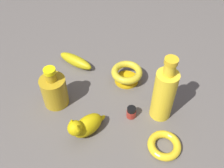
{
  "coord_description": "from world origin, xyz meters",
  "views": [
    {
      "loc": [
        -0.6,
        -0.02,
        0.7
      ],
      "look_at": [
        0.0,
        0.0,
        0.06
      ],
      "focal_mm": 40.62,
      "sensor_mm": 36.0,
      "label": 1
    }
  ],
  "objects_px": {
    "bowl": "(127,74)",
    "banana": "(76,61)",
    "cat_figurine": "(85,126)",
    "bottle_short": "(54,90)",
    "bottle_tall": "(164,94)",
    "nail_polish_jar": "(131,112)",
    "bangle": "(164,145)"
  },
  "relations": [
    {
      "from": "cat_figurine",
      "to": "bowl",
      "type": "relative_size",
      "value": 0.97
    },
    {
      "from": "bottle_short",
      "to": "nail_polish_jar",
      "type": "distance_m",
      "value": 0.27
    },
    {
      "from": "cat_figurine",
      "to": "nail_polish_jar",
      "type": "height_order",
      "value": "cat_figurine"
    },
    {
      "from": "bangle",
      "to": "banana",
      "type": "bearing_deg",
      "value": 41.38
    },
    {
      "from": "cat_figurine",
      "to": "bowl",
      "type": "distance_m",
      "value": 0.27
    },
    {
      "from": "bottle_short",
      "to": "bowl",
      "type": "xyz_separation_m",
      "value": [
        0.11,
        -0.25,
        -0.02
      ]
    },
    {
      "from": "nail_polish_jar",
      "to": "bangle",
      "type": "relative_size",
      "value": 0.41
    },
    {
      "from": "bangle",
      "to": "bottle_tall",
      "type": "bearing_deg",
      "value": 0.49
    },
    {
      "from": "bowl",
      "to": "nail_polish_jar",
      "type": "distance_m",
      "value": 0.17
    },
    {
      "from": "bottle_tall",
      "to": "bowl",
      "type": "height_order",
      "value": "bottle_tall"
    },
    {
      "from": "bowl",
      "to": "bottle_tall",
      "type": "bearing_deg",
      "value": -143.34
    },
    {
      "from": "cat_figurine",
      "to": "bottle_short",
      "type": "bearing_deg",
      "value": 43.4
    },
    {
      "from": "bowl",
      "to": "nail_polish_jar",
      "type": "xyz_separation_m",
      "value": [
        -0.17,
        -0.02,
        -0.02
      ]
    },
    {
      "from": "bottle_tall",
      "to": "nail_polish_jar",
      "type": "height_order",
      "value": "bottle_tall"
    },
    {
      "from": "bottle_short",
      "to": "cat_figurine",
      "type": "bearing_deg",
      "value": -136.6
    },
    {
      "from": "nail_polish_jar",
      "to": "banana",
      "type": "bearing_deg",
      "value": 41.66
    },
    {
      "from": "bottle_tall",
      "to": "bottle_short",
      "type": "height_order",
      "value": "bottle_tall"
    },
    {
      "from": "banana",
      "to": "bottle_tall",
      "type": "bearing_deg",
      "value": 175.27
    },
    {
      "from": "cat_figurine",
      "to": "bangle",
      "type": "relative_size",
      "value": 1.11
    },
    {
      "from": "cat_figurine",
      "to": "banana",
      "type": "bearing_deg",
      "value": 13.44
    },
    {
      "from": "bottle_short",
      "to": "bangle",
      "type": "xyz_separation_m",
      "value": [
        -0.17,
        -0.36,
        -0.05
      ]
    },
    {
      "from": "bottle_tall",
      "to": "cat_figurine",
      "type": "relative_size",
      "value": 2.16
    },
    {
      "from": "banana",
      "to": "bangle",
      "type": "distance_m",
      "value": 0.48
    },
    {
      "from": "bottle_tall",
      "to": "cat_figurine",
      "type": "height_order",
      "value": "bottle_tall"
    },
    {
      "from": "bowl",
      "to": "bangle",
      "type": "bearing_deg",
      "value": -157.88
    },
    {
      "from": "nail_polish_jar",
      "to": "cat_figurine",
      "type": "bearing_deg",
      "value": 116.8
    },
    {
      "from": "bowl",
      "to": "bangle",
      "type": "height_order",
      "value": "bowl"
    },
    {
      "from": "nail_polish_jar",
      "to": "bottle_short",
      "type": "bearing_deg",
      "value": 78.83
    },
    {
      "from": "bottle_tall",
      "to": "cat_figurine",
      "type": "xyz_separation_m",
      "value": [
        -0.09,
        0.24,
        -0.06
      ]
    },
    {
      "from": "nail_polish_jar",
      "to": "bangle",
      "type": "height_order",
      "value": "nail_polish_jar"
    },
    {
      "from": "bowl",
      "to": "banana",
      "type": "bearing_deg",
      "value": 68.38
    },
    {
      "from": "bottle_short",
      "to": "nail_polish_jar",
      "type": "xyz_separation_m",
      "value": [
        -0.05,
        -0.26,
        -0.04
      ]
    }
  ]
}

